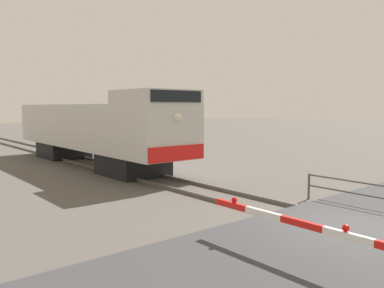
# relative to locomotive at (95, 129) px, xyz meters

# --- Properties ---
(ground_plane) EXTENTS (160.00, 160.00, 0.00)m
(ground_plane) POSITION_rel_locomotive_xyz_m (0.00, -15.62, -2.12)
(ground_plane) COLOR #514C47
(rail_track_left) EXTENTS (0.08, 80.00, 0.15)m
(rail_track_left) POSITION_rel_locomotive_xyz_m (-0.72, -15.62, -2.04)
(rail_track_left) COLOR #59544C
(rail_track_left) RESTS_ON ground_plane
(rail_track_right) EXTENTS (0.08, 80.00, 0.15)m
(rail_track_right) POSITION_rel_locomotive_xyz_m (0.72, -15.62, -2.04)
(rail_track_right) COLOR #59544C
(rail_track_right) RESTS_ON ground_plane
(road_surface) EXTENTS (36.00, 4.73, 0.15)m
(road_surface) POSITION_rel_locomotive_xyz_m (0.00, -15.62, -2.04)
(road_surface) COLOR #38383A
(road_surface) RESTS_ON ground_plane
(locomotive) EXTENTS (3.05, 16.16, 4.09)m
(locomotive) POSITION_rel_locomotive_xyz_m (0.00, 0.00, 0.00)
(locomotive) COLOR black
(locomotive) RESTS_ON ground_plane
(guard_railing) EXTENTS (0.08, 3.09, 0.95)m
(guard_railing) POSITION_rel_locomotive_xyz_m (2.21, -14.17, -1.49)
(guard_railing) COLOR #4C4742
(guard_railing) RESTS_ON ground_plane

